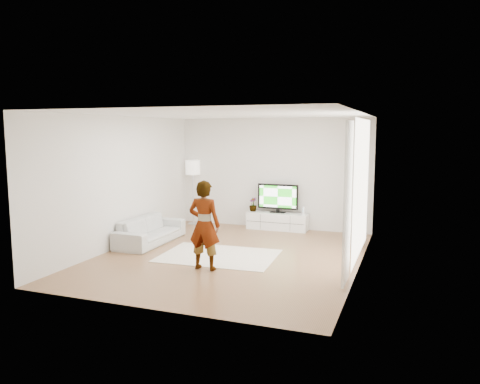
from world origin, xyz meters
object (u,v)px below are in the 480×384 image
(television, at_px, (278,197))
(player, at_px, (204,225))
(media_console, at_px, (277,221))
(floor_lamp, at_px, (193,170))
(rug, at_px, (219,256))
(sofa, at_px, (150,230))

(television, height_order, player, player)
(television, bearing_deg, player, -94.35)
(media_console, relative_size, player, 0.95)
(media_console, bearing_deg, floor_lamp, -178.40)
(player, bearing_deg, media_console, -95.18)
(television, relative_size, player, 0.65)
(media_console, height_order, floor_lamp, floor_lamp)
(rug, distance_m, floor_lamp, 3.66)
(rug, bearing_deg, player, -82.37)
(rug, distance_m, sofa, 1.94)
(rug, distance_m, player, 1.25)
(player, xyz_separation_m, sofa, (-1.98, 1.43, -0.53))
(media_console, height_order, television, television)
(television, xyz_separation_m, sofa, (-2.27, -2.38, -0.54))
(player, height_order, sofa, player)
(television, bearing_deg, media_console, -90.00)
(media_console, distance_m, sofa, 3.27)
(player, distance_m, floor_lamp, 4.28)
(media_console, relative_size, sofa, 0.78)
(floor_lamp, bearing_deg, television, 2.28)
(rug, bearing_deg, media_console, 81.66)
(television, height_order, sofa, television)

